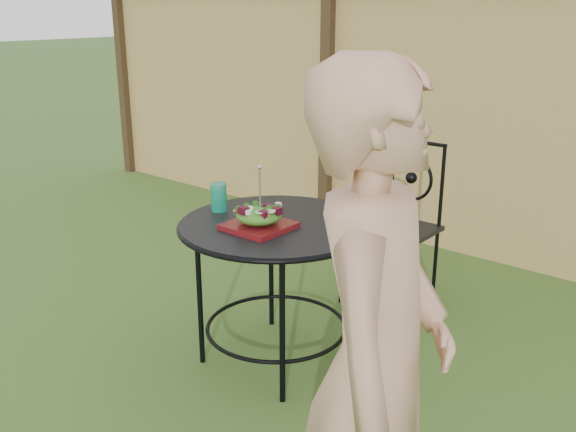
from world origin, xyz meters
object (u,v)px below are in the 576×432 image
object	(u,v)px
patio_table	(276,250)
patio_chair	(396,219)
salad_plate	(259,226)
diner	(375,374)

from	to	relation	value
patio_table	patio_chair	distance (m)	1.00
patio_chair	salad_plate	bearing A→B (deg)	-93.99
patio_chair	diner	distance (m)	2.20
patio_chair	salad_plate	xyz separation A→B (m)	(-0.08, -1.11, 0.23)
salad_plate	patio_chair	bearing A→B (deg)	86.01
patio_chair	patio_table	bearing A→B (deg)	-94.29
patio_chair	diner	size ratio (longest dim) A/B	0.59
diner	salad_plate	size ratio (longest dim) A/B	5.93
patio_chair	diner	xyz separation A→B (m)	(1.05, -1.91, 0.30)
patio_chair	diner	world-z (taller)	diner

